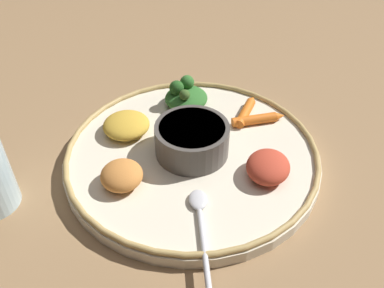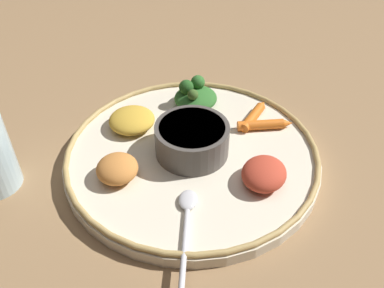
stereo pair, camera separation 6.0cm
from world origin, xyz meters
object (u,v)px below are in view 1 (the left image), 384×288
greens_pile (185,96)px  carrot_near_spoon (258,119)px  center_bowl (192,139)px  carrot_outer (246,111)px  spoon (202,229)px

greens_pile → carrot_near_spoon: size_ratio=1.10×
carrot_near_spoon → center_bowl: bearing=58.6°
greens_pile → carrot_outer: (-0.10, -0.02, -0.01)m
carrot_outer → carrot_near_spoon: bearing=150.9°
carrot_near_spoon → carrot_outer: size_ratio=0.93×
center_bowl → spoon: center_bowl is taller
carrot_near_spoon → carrot_outer: 0.03m
center_bowl → greens_pile: 0.12m
center_bowl → greens_pile: bearing=-59.7°
spoon → greens_pile: (0.13, -0.23, 0.01)m
carrot_near_spoon → carrot_outer: same height
center_bowl → spoon: bearing=119.7°
greens_pile → carrot_near_spoon: (-0.12, -0.00, -0.01)m
center_bowl → spoon: (-0.07, 0.12, -0.02)m
spoon → carrot_outer: carrot_outer is taller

